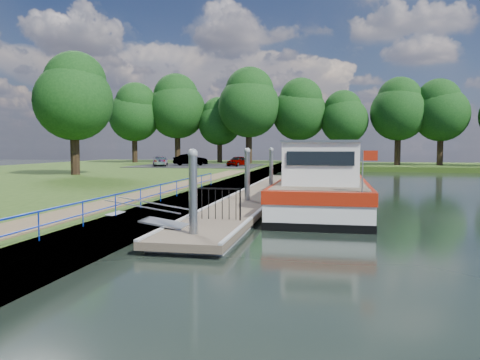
% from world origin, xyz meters
% --- Properties ---
extents(ground, '(160.00, 160.00, 0.00)m').
position_xyz_m(ground, '(0.00, 0.00, 0.00)').
color(ground, black).
rests_on(ground, ground).
extents(riverbank, '(32.00, 90.00, 0.78)m').
position_xyz_m(riverbank, '(-18.00, 15.00, 0.39)').
color(riverbank, '#264012').
rests_on(riverbank, ground).
extents(bank_edge, '(1.10, 90.00, 0.78)m').
position_xyz_m(bank_edge, '(-2.55, 15.00, 0.39)').
color(bank_edge, '#473D2D').
rests_on(bank_edge, ground).
extents(far_bank, '(60.00, 18.00, 0.60)m').
position_xyz_m(far_bank, '(12.00, 52.00, 0.30)').
color(far_bank, '#264012').
rests_on(far_bank, ground).
extents(footpath, '(1.60, 40.00, 0.05)m').
position_xyz_m(footpath, '(-4.40, 8.00, 0.80)').
color(footpath, brown).
rests_on(footpath, riverbank).
extents(carpark, '(14.00, 12.00, 0.06)m').
position_xyz_m(carpark, '(-11.00, 38.00, 0.81)').
color(carpark, black).
rests_on(carpark, riverbank).
extents(blue_fence, '(0.04, 18.04, 0.72)m').
position_xyz_m(blue_fence, '(-2.75, 3.00, 1.31)').
color(blue_fence, '#0C2DBF').
rests_on(blue_fence, riverbank).
extents(pontoon, '(2.50, 30.00, 0.56)m').
position_xyz_m(pontoon, '(0.00, 13.00, 0.18)').
color(pontoon, brown).
rests_on(pontoon, ground).
extents(mooring_piles, '(0.30, 27.30, 3.55)m').
position_xyz_m(mooring_piles, '(0.00, 13.00, 1.28)').
color(mooring_piles, gray).
rests_on(mooring_piles, ground).
extents(gangway, '(2.58, 1.00, 0.92)m').
position_xyz_m(gangway, '(-1.85, 0.50, 0.63)').
color(gangway, '#A5A8AD').
rests_on(gangway, ground).
extents(gate_panel, '(1.85, 0.05, 1.15)m').
position_xyz_m(gate_panel, '(-0.00, 2.20, 1.15)').
color(gate_panel, black).
rests_on(gate_panel, ground).
extents(barge, '(4.36, 21.15, 4.78)m').
position_xyz_m(barge, '(3.60, 13.00, 1.09)').
color(barge, black).
rests_on(barge, ground).
extents(horizon_trees, '(54.38, 10.03, 12.87)m').
position_xyz_m(horizon_trees, '(-1.61, 48.68, 7.95)').
color(horizon_trees, '#332316').
rests_on(horizon_trees, ground).
extents(bank_tree_a, '(6.12, 6.12, 9.72)m').
position_xyz_m(bank_tree_a, '(-15.99, 20.08, 7.02)').
color(bank_tree_a, '#332316').
rests_on(bank_tree_a, riverbank).
extents(car_a, '(2.12, 3.50, 1.11)m').
position_xyz_m(car_a, '(-6.34, 37.03, 1.39)').
color(car_a, '#999999').
rests_on(car_a, carpark).
extents(car_b, '(4.17, 2.40, 1.30)m').
position_xyz_m(car_b, '(-11.95, 37.64, 1.49)').
color(car_b, '#999999').
rests_on(car_b, carpark).
extents(car_c, '(2.56, 3.98, 1.07)m').
position_xyz_m(car_c, '(-14.75, 35.46, 1.37)').
color(car_c, '#999999').
rests_on(car_c, carpark).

